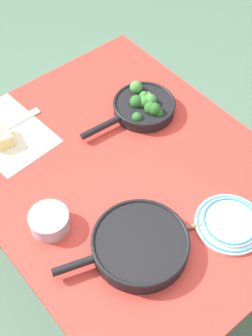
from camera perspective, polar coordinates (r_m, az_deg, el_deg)
name	(u,v)px	position (r m, az deg, el deg)	size (l,w,h in m)	color
ground_plane	(126,269)	(2.17, 0.00, -12.24)	(14.00, 14.00, 0.00)	#51755B
dining_table_red	(126,186)	(1.61, 0.00, -2.20)	(1.16, 0.92, 0.73)	red
skillet_broccoli	(143,106)	(1.71, 2.11, 7.55)	(0.23, 0.38, 0.08)	black
skillet_eggs	(139,245)	(1.37, 1.65, -9.33)	(0.29, 0.39, 0.06)	black
wooden_spoon	(185,227)	(1.43, 7.18, -7.21)	(0.22, 0.33, 0.02)	#996B42
parchment_sheet	(7,133)	(1.71, -14.25, 4.16)	(0.35, 0.26, 0.00)	beige
cheese_block	(1,137)	(1.67, -14.99, 3.68)	(0.10, 0.08, 0.05)	#EFD67A
dinner_plate_stack	(230,223)	(1.45, 12.56, -6.54)	(0.21, 0.21, 0.03)	white
prep_bowl_steel	(49,221)	(1.42, -9.33, -6.38)	(0.12, 0.12, 0.06)	#B7B7BC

